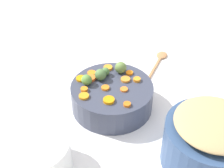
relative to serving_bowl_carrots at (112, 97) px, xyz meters
name	(u,v)px	position (x,y,z in m)	size (l,w,h in m)	color
tabletop	(114,112)	(0.01, -0.02, -0.06)	(2.40, 2.40, 0.02)	white
serving_bowl_carrots	(112,97)	(0.00, 0.00, 0.00)	(0.30, 0.30, 0.10)	#383D4F
metal_pot	(209,145)	(0.31, -0.22, 0.03)	(0.27, 0.27, 0.15)	navy
stuffing_mound	(215,123)	(0.31, -0.22, 0.12)	(0.23, 0.23, 0.04)	tan
carrot_slice_0	(129,73)	(0.06, 0.08, 0.05)	(0.03, 0.03, 0.01)	orange
carrot_slice_1	(84,90)	(-0.09, -0.04, 0.05)	(0.02, 0.02, 0.01)	orange
carrot_slice_2	(137,80)	(0.09, 0.04, 0.05)	(0.03, 0.03, 0.01)	orange
carrot_slice_3	(124,90)	(0.04, -0.02, 0.05)	(0.03, 0.03, 0.01)	orange
carrot_slice_4	(109,100)	(0.00, -0.08, 0.05)	(0.04, 0.04, 0.01)	orange
carrot_slice_5	(125,79)	(0.04, 0.04, 0.05)	(0.03, 0.03, 0.01)	orange
carrot_slice_6	(127,104)	(0.06, -0.09, 0.05)	(0.02, 0.02, 0.01)	orange
carrot_slice_7	(81,79)	(-0.12, 0.03, 0.05)	(0.04, 0.04, 0.01)	orange
carrot_slice_8	(105,88)	(-0.02, -0.02, 0.05)	(0.03, 0.03, 0.01)	orange
carrot_slice_9	(84,96)	(-0.09, -0.07, 0.05)	(0.04, 0.04, 0.01)	orange
carrot_slice_10	(108,68)	(-0.03, 0.11, 0.05)	(0.03, 0.03, 0.01)	orange
carrot_slice_11	(91,78)	(-0.08, 0.03, 0.05)	(0.04, 0.04, 0.01)	orange
carrot_slice_12	(92,73)	(-0.08, 0.06, 0.05)	(0.03, 0.03, 0.01)	orange
brussels_sprout_0	(106,71)	(-0.03, 0.06, 0.06)	(0.03, 0.03, 0.03)	#477139
brussels_sprout_1	(87,80)	(-0.09, 0.00, 0.07)	(0.04, 0.04, 0.04)	#568539
brussels_sprout_2	(100,75)	(-0.05, 0.03, 0.07)	(0.04, 0.04, 0.04)	#4D723E
brussels_sprout_3	(121,68)	(0.02, 0.09, 0.07)	(0.04, 0.04, 0.04)	olive
wooden_spoon	(159,59)	(0.17, 0.33, -0.04)	(0.10, 0.25, 0.01)	#B47A4B
casserole_dish	(37,155)	(-0.19, -0.30, 0.01)	(0.20, 0.20, 0.11)	white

